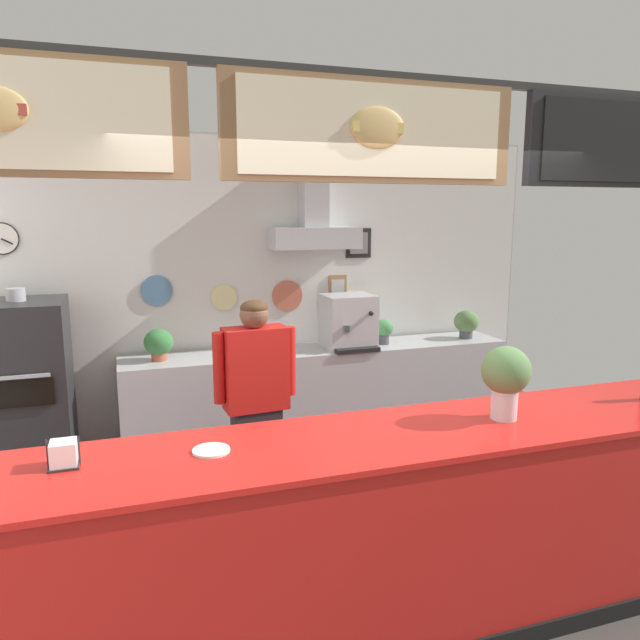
{
  "coord_description": "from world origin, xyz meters",
  "views": [
    {
      "loc": [
        -1.22,
        -2.8,
        2.17
      ],
      "look_at": [
        0.02,
        0.89,
        1.47
      ],
      "focal_mm": 33.45,
      "sensor_mm": 36.0,
      "label": 1
    }
  ],
  "objects_px": {
    "potted_thyme": "(466,323)",
    "condiment_plate": "(211,450)",
    "potted_oregano": "(159,343)",
    "potted_sage": "(245,343)",
    "espresso_machine": "(348,322)",
    "pizza_oven": "(25,395)",
    "potted_basil": "(384,330)",
    "basil_vase": "(506,377)",
    "shop_worker": "(256,402)",
    "napkin_holder": "(64,455)"
  },
  "relations": [
    {
      "from": "condiment_plate",
      "to": "potted_thyme",
      "type": "bearing_deg",
      "value": 40.47
    },
    {
      "from": "potted_oregano",
      "to": "potted_basil",
      "type": "bearing_deg",
      "value": -0.51
    },
    {
      "from": "potted_thyme",
      "to": "condiment_plate",
      "type": "relative_size",
      "value": 1.63
    },
    {
      "from": "pizza_oven",
      "to": "espresso_machine",
      "type": "relative_size",
      "value": 3.22
    },
    {
      "from": "espresso_machine",
      "to": "condiment_plate",
      "type": "relative_size",
      "value": 2.85
    },
    {
      "from": "condiment_plate",
      "to": "basil_vase",
      "type": "distance_m",
      "value": 1.57
    },
    {
      "from": "pizza_oven",
      "to": "potted_basil",
      "type": "xyz_separation_m",
      "value": [
        3.15,
        0.15,
        0.3
      ]
    },
    {
      "from": "pizza_oven",
      "to": "potted_basil",
      "type": "height_order",
      "value": "pizza_oven"
    },
    {
      "from": "potted_thyme",
      "to": "napkin_holder",
      "type": "xyz_separation_m",
      "value": [
        -3.57,
        -2.46,
        0.05
      ]
    },
    {
      "from": "pizza_oven",
      "to": "potted_oregano",
      "type": "bearing_deg",
      "value": 8.93
    },
    {
      "from": "potted_thyme",
      "to": "basil_vase",
      "type": "xyz_separation_m",
      "value": [
        -1.38,
        -2.55,
        0.23
      ]
    },
    {
      "from": "pizza_oven",
      "to": "potted_sage",
      "type": "height_order",
      "value": "pizza_oven"
    },
    {
      "from": "pizza_oven",
      "to": "potted_thyme",
      "type": "distance_m",
      "value": 4.07
    },
    {
      "from": "potted_oregano",
      "to": "potted_thyme",
      "type": "bearing_deg",
      "value": -0.64
    },
    {
      "from": "espresso_machine",
      "to": "basil_vase",
      "type": "relative_size",
      "value": 1.25
    },
    {
      "from": "potted_oregano",
      "to": "condiment_plate",
      "type": "bearing_deg",
      "value": -88.27
    },
    {
      "from": "pizza_oven",
      "to": "potted_sage",
      "type": "bearing_deg",
      "value": 5.5
    },
    {
      "from": "potted_oregano",
      "to": "potted_sage",
      "type": "bearing_deg",
      "value": 0.66
    },
    {
      "from": "condiment_plate",
      "to": "napkin_holder",
      "type": "relative_size",
      "value": 1.29
    },
    {
      "from": "shop_worker",
      "to": "potted_thyme",
      "type": "relative_size",
      "value": 5.54
    },
    {
      "from": "basil_vase",
      "to": "espresso_machine",
      "type": "bearing_deg",
      "value": 87.76
    },
    {
      "from": "shop_worker",
      "to": "napkin_holder",
      "type": "xyz_separation_m",
      "value": [
        -1.14,
        -1.31,
        0.28
      ]
    },
    {
      "from": "potted_sage",
      "to": "potted_thyme",
      "type": "height_order",
      "value": "potted_thyme"
    },
    {
      "from": "potted_sage",
      "to": "pizza_oven",
      "type": "bearing_deg",
      "value": -174.5
    },
    {
      "from": "potted_thyme",
      "to": "napkin_holder",
      "type": "height_order",
      "value": "napkin_holder"
    },
    {
      "from": "pizza_oven",
      "to": "condiment_plate",
      "type": "distance_m",
      "value": 2.65
    },
    {
      "from": "potted_basil",
      "to": "napkin_holder",
      "type": "relative_size",
      "value": 1.79
    },
    {
      "from": "basil_vase",
      "to": "potted_sage",
      "type": "bearing_deg",
      "value": 108.82
    },
    {
      "from": "potted_basil",
      "to": "condiment_plate",
      "type": "xyz_separation_m",
      "value": [
        -2.03,
        -2.52,
        0.03
      ]
    },
    {
      "from": "shop_worker",
      "to": "potted_basil",
      "type": "height_order",
      "value": "shop_worker"
    },
    {
      "from": "potted_thyme",
      "to": "shop_worker",
      "type": "bearing_deg",
      "value": -154.54
    },
    {
      "from": "shop_worker",
      "to": "potted_sage",
      "type": "xyz_separation_m",
      "value": [
        0.17,
        1.2,
        0.17
      ]
    },
    {
      "from": "pizza_oven",
      "to": "basil_vase",
      "type": "relative_size",
      "value": 4.04
    },
    {
      "from": "potted_basil",
      "to": "basil_vase",
      "type": "distance_m",
      "value": 2.62
    },
    {
      "from": "potted_sage",
      "to": "potted_basil",
      "type": "bearing_deg",
      "value": -1.16
    },
    {
      "from": "potted_thyme",
      "to": "potted_oregano",
      "type": "bearing_deg",
      "value": 179.36
    },
    {
      "from": "shop_worker",
      "to": "espresso_machine",
      "type": "bearing_deg",
      "value": -138.9
    },
    {
      "from": "basil_vase",
      "to": "napkin_holder",
      "type": "bearing_deg",
      "value": 177.69
    },
    {
      "from": "pizza_oven",
      "to": "potted_thyme",
      "type": "height_order",
      "value": "pizza_oven"
    },
    {
      "from": "potted_oregano",
      "to": "napkin_holder",
      "type": "distance_m",
      "value": 2.56
    },
    {
      "from": "condiment_plate",
      "to": "napkin_holder",
      "type": "distance_m",
      "value": 0.64
    },
    {
      "from": "napkin_holder",
      "to": "potted_oregano",
      "type": "bearing_deg",
      "value": 77.46
    },
    {
      "from": "espresso_machine",
      "to": "potted_oregano",
      "type": "distance_m",
      "value": 1.74
    },
    {
      "from": "condiment_plate",
      "to": "basil_vase",
      "type": "height_order",
      "value": "basil_vase"
    },
    {
      "from": "pizza_oven",
      "to": "napkin_holder",
      "type": "bearing_deg",
      "value": -78.16
    },
    {
      "from": "condiment_plate",
      "to": "napkin_holder",
      "type": "height_order",
      "value": "napkin_holder"
    },
    {
      "from": "potted_basil",
      "to": "potted_oregano",
      "type": "xyz_separation_m",
      "value": [
        -2.11,
        0.02,
        0.01
      ]
    },
    {
      "from": "basil_vase",
      "to": "potted_thyme",
      "type": "bearing_deg",
      "value": 61.62
    },
    {
      "from": "pizza_oven",
      "to": "basil_vase",
      "type": "xyz_separation_m",
      "value": [
        2.68,
        -2.42,
        0.55
      ]
    },
    {
      "from": "pizza_oven",
      "to": "napkin_holder",
      "type": "xyz_separation_m",
      "value": [
        0.49,
        -2.33,
        0.38
      ]
    }
  ]
}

